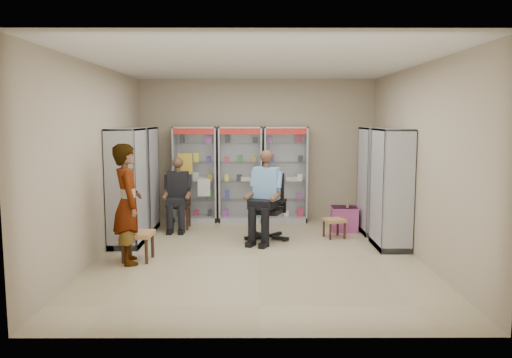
{
  "coord_description": "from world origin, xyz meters",
  "views": [
    {
      "loc": [
        -0.06,
        -7.73,
        2.17
      ],
      "look_at": [
        -0.03,
        0.7,
        1.14
      ],
      "focal_mm": 35.0,
      "sensor_mm": 36.0,
      "label": 1
    }
  ],
  "objects_px": {
    "cabinet_back_mid": "(240,174)",
    "woven_stool_a": "(334,228)",
    "woven_stool_b": "(138,246)",
    "cabinet_right_far": "(375,181)",
    "cabinet_back_right": "(285,174)",
    "wooden_chair": "(179,205)",
    "cabinet_back_left": "(196,174)",
    "cabinet_right_near": "(391,189)",
    "cabinet_left_far": "(142,180)",
    "cabinet_left_near": "(127,187)",
    "office_chair": "(267,207)",
    "pink_trunk": "(344,219)",
    "standing_man": "(128,204)",
    "seated_shopkeeper": "(267,198)"
  },
  "relations": [
    {
      "from": "cabinet_left_near",
      "to": "cabinet_left_far",
      "type": "bearing_deg",
      "value": 180.0
    },
    {
      "from": "cabinet_left_far",
      "to": "standing_man",
      "type": "xyz_separation_m",
      "value": [
        0.28,
        -2.18,
        -0.1
      ]
    },
    {
      "from": "cabinet_back_left",
      "to": "cabinet_back_mid",
      "type": "bearing_deg",
      "value": 0.0
    },
    {
      "from": "cabinet_right_far",
      "to": "standing_man",
      "type": "bearing_deg",
      "value": 115.37
    },
    {
      "from": "cabinet_left_far",
      "to": "woven_stool_a",
      "type": "bearing_deg",
      "value": 80.51
    },
    {
      "from": "cabinet_back_left",
      "to": "cabinet_right_near",
      "type": "distance_m",
      "value": 4.18
    },
    {
      "from": "cabinet_right_far",
      "to": "office_chair",
      "type": "distance_m",
      "value": 2.17
    },
    {
      "from": "cabinet_left_far",
      "to": "cabinet_back_right",
      "type": "bearing_deg",
      "value": 108.19
    },
    {
      "from": "cabinet_back_mid",
      "to": "office_chair",
      "type": "distance_m",
      "value": 1.8
    },
    {
      "from": "cabinet_back_left",
      "to": "wooden_chair",
      "type": "height_order",
      "value": "cabinet_back_left"
    },
    {
      "from": "cabinet_back_mid",
      "to": "woven_stool_a",
      "type": "height_order",
      "value": "cabinet_back_mid"
    },
    {
      "from": "cabinet_right_far",
      "to": "cabinet_left_far",
      "type": "relative_size",
      "value": 1.0
    },
    {
      "from": "cabinet_left_near",
      "to": "woven_stool_a",
      "type": "relative_size",
      "value": 5.67
    },
    {
      "from": "cabinet_back_right",
      "to": "pink_trunk",
      "type": "distance_m",
      "value": 1.64
    },
    {
      "from": "cabinet_back_left",
      "to": "seated_shopkeeper",
      "type": "relative_size",
      "value": 1.31
    },
    {
      "from": "cabinet_back_left",
      "to": "wooden_chair",
      "type": "relative_size",
      "value": 2.13
    },
    {
      "from": "cabinet_back_mid",
      "to": "cabinet_left_far",
      "type": "bearing_deg",
      "value": -153.68
    },
    {
      "from": "office_chair",
      "to": "wooden_chair",
      "type": "bearing_deg",
      "value": 172.61
    },
    {
      "from": "woven_stool_a",
      "to": "cabinet_left_far",
      "type": "bearing_deg",
      "value": 170.51
    },
    {
      "from": "cabinet_back_right",
      "to": "cabinet_right_near",
      "type": "distance_m",
      "value": 2.76
    },
    {
      "from": "cabinet_left_far",
      "to": "seated_shopkeeper",
      "type": "distance_m",
      "value": 2.54
    },
    {
      "from": "cabinet_back_mid",
      "to": "cabinet_left_near",
      "type": "height_order",
      "value": "same"
    },
    {
      "from": "office_chair",
      "to": "seated_shopkeeper",
      "type": "relative_size",
      "value": 0.79
    },
    {
      "from": "cabinet_right_far",
      "to": "seated_shopkeeper",
      "type": "bearing_deg",
      "value": 106.21
    },
    {
      "from": "office_chair",
      "to": "pink_trunk",
      "type": "relative_size",
      "value": 2.46
    },
    {
      "from": "woven_stool_a",
      "to": "woven_stool_b",
      "type": "height_order",
      "value": "woven_stool_b"
    },
    {
      "from": "seated_shopkeeper",
      "to": "standing_man",
      "type": "height_order",
      "value": "standing_man"
    },
    {
      "from": "cabinet_back_mid",
      "to": "cabinet_back_right",
      "type": "distance_m",
      "value": 0.95
    },
    {
      "from": "cabinet_right_near",
      "to": "standing_man",
      "type": "bearing_deg",
      "value": 101.92
    },
    {
      "from": "cabinet_left_far",
      "to": "wooden_chair",
      "type": "bearing_deg",
      "value": 106.39
    },
    {
      "from": "cabinet_right_far",
      "to": "standing_man",
      "type": "distance_m",
      "value": 4.63
    },
    {
      "from": "cabinet_back_right",
      "to": "office_chair",
      "type": "distance_m",
      "value": 1.78
    },
    {
      "from": "cabinet_right_near",
      "to": "standing_man",
      "type": "relative_size",
      "value": 1.11
    },
    {
      "from": "cabinet_back_left",
      "to": "wooden_chair",
      "type": "xyz_separation_m",
      "value": [
        -0.25,
        -0.73,
        -0.53
      ]
    },
    {
      "from": "cabinet_back_right",
      "to": "cabinet_left_far",
      "type": "distance_m",
      "value": 2.98
    },
    {
      "from": "cabinet_left_far",
      "to": "woven_stool_a",
      "type": "distance_m",
      "value": 3.77
    },
    {
      "from": "cabinet_back_left",
      "to": "woven_stool_b",
      "type": "distance_m",
      "value": 3.14
    },
    {
      "from": "office_chair",
      "to": "cabinet_back_right",
      "type": "bearing_deg",
      "value": 97.11
    },
    {
      "from": "cabinet_right_far",
      "to": "woven_stool_a",
      "type": "bearing_deg",
      "value": 116.16
    },
    {
      "from": "office_chair",
      "to": "pink_trunk",
      "type": "distance_m",
      "value": 1.72
    },
    {
      "from": "cabinet_back_right",
      "to": "wooden_chair",
      "type": "height_order",
      "value": "cabinet_back_right"
    },
    {
      "from": "cabinet_back_left",
      "to": "cabinet_right_near",
      "type": "xyz_separation_m",
      "value": [
        3.53,
        -2.23,
        0.0
      ]
    },
    {
      "from": "woven_stool_b",
      "to": "cabinet_right_near",
      "type": "bearing_deg",
      "value": 10.6
    },
    {
      "from": "cabinet_back_left",
      "to": "seated_shopkeeper",
      "type": "distance_m",
      "value": 2.28
    },
    {
      "from": "woven_stool_b",
      "to": "cabinet_right_far",
      "type": "bearing_deg",
      "value": 24.57
    },
    {
      "from": "cabinet_left_far",
      "to": "office_chair",
      "type": "relative_size",
      "value": 1.67
    },
    {
      "from": "cabinet_right_far",
      "to": "cabinet_left_near",
      "type": "relative_size",
      "value": 1.0
    },
    {
      "from": "cabinet_back_left",
      "to": "cabinet_right_far",
      "type": "bearing_deg",
      "value": -17.75
    },
    {
      "from": "cabinet_back_right",
      "to": "office_chair",
      "type": "height_order",
      "value": "cabinet_back_right"
    },
    {
      "from": "cabinet_back_mid",
      "to": "cabinet_right_far",
      "type": "bearing_deg",
      "value": -23.65
    }
  ]
}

